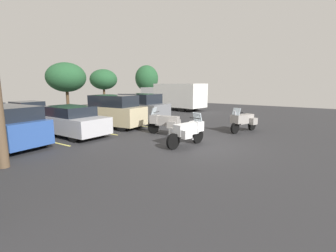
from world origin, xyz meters
TOP-DOWN VIEW (x-y plane):
  - ground at (0.00, 0.00)m, footprint 44.00×44.00m
  - motorcycle_touring at (-0.50, 0.36)m, footprint 2.23×1.05m
  - motorcycle_second at (3.89, -0.71)m, footprint 2.19×1.17m
  - motorcycle_third at (0.91, 2.48)m, footprint 0.97×2.29m
  - parking_stripes at (-2.02, 6.87)m, footprint 14.26×4.68m
  - car_blue at (-5.00, 6.77)m, footprint 2.05×4.34m
  - car_silver at (-2.04, 6.68)m, footprint 1.95×4.94m
  - car_champagne at (0.93, 6.51)m, footprint 2.05×4.33m
  - car_grey at (3.60, 6.62)m, footprint 1.96×4.25m
  - car_far_charcoal at (-0.31, 14.50)m, footprint 2.00×4.68m
  - box_truck at (11.93, 9.11)m, footprint 3.37×7.37m
  - tree_center_right at (12.97, 20.82)m, footprint 3.58×3.58m
  - tree_right at (19.71, 18.90)m, footprint 3.45×3.45m
  - tree_left at (6.88, 19.95)m, footprint 4.26×4.26m

SIDE VIEW (x-z plane):
  - ground at x=0.00m, z-range -0.10..0.00m
  - parking_stripes at x=-2.02m, z-range 0.00..0.01m
  - motorcycle_second at x=3.89m, z-range -0.03..1.37m
  - car_far_charcoal at x=-0.31m, z-range -0.02..1.35m
  - motorcycle_third at x=0.91m, z-range -0.04..1.38m
  - motorcycle_touring at x=-0.50m, z-range -0.03..1.38m
  - car_silver at x=-2.04m, z-range -0.01..1.53m
  - car_blue at x=-5.00m, z-range 0.01..1.78m
  - car_grey at x=3.60m, z-range -0.02..1.96m
  - car_champagne at x=0.93m, z-range -0.01..1.98m
  - box_truck at x=11.93m, z-range 0.10..2.79m
  - tree_center_right at x=12.97m, z-range 0.94..5.50m
  - tree_left at x=6.88m, z-range 0.88..5.86m
  - tree_right at x=19.71m, z-range 0.76..6.16m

